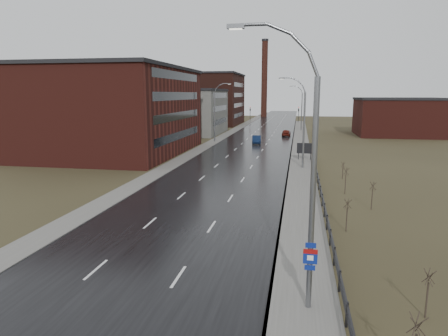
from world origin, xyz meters
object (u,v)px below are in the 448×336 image
at_px(car_near, 256,140).
at_px(car_far, 286,133).
at_px(billboard, 305,149).
at_px(streetlight_main, 305,175).

bearing_deg(car_near, car_far, 64.61).
distance_m(billboard, car_near, 20.26).
xyz_separation_m(streetlight_main, car_near, (-8.09, 58.69, -5.31)).
height_order(car_near, car_far, car_near).
bearing_deg(billboard, streetlight_main, -90.89).
height_order(streetlight_main, car_near, streetlight_main).
xyz_separation_m(car_near, car_far, (5.12, 14.79, -0.00)).
bearing_deg(billboard, car_far, 96.22).
distance_m(streetlight_main, car_near, 59.48).
bearing_deg(car_far, billboard, 99.17).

